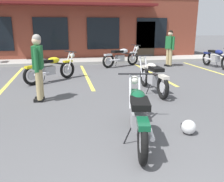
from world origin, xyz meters
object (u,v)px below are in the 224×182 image
at_px(motorcycle_foreground_classic, 138,114).
at_px(motorcycle_green_cafe_racer, 216,58).
at_px(motorcycle_red_sportbike, 121,57).
at_px(motorcycle_orange_scrambler, 153,76).
at_px(person_in_black_shirt, 170,46).
at_px(motorcycle_silver_naked, 51,68).
at_px(person_in_shorts_foreground, 38,64).
at_px(helmet_on_pavement, 189,127).

bearing_deg(motorcycle_foreground_classic, motorcycle_green_cafe_racer, 48.03).
xyz_separation_m(motorcycle_red_sportbike, motorcycle_orange_scrambler, (-0.19, -4.64, 0.00)).
bearing_deg(motorcycle_orange_scrambler, motorcycle_green_cafe_racer, 38.37).
distance_m(motorcycle_foreground_classic, person_in_black_shirt, 8.07).
relative_size(motorcycle_red_sportbike, motorcycle_silver_naked, 1.11).
relative_size(motorcycle_orange_scrambler, person_in_shorts_foreground, 1.26).
xyz_separation_m(motorcycle_red_sportbike, person_in_shorts_foreground, (-3.30, -4.90, 0.49)).
relative_size(motorcycle_silver_naked, helmet_on_pavement, 6.84).
relative_size(person_in_shorts_foreground, helmet_on_pavement, 6.44).
relative_size(motorcycle_red_sportbike, helmet_on_pavement, 7.61).
bearing_deg(person_in_shorts_foreground, motorcycle_red_sportbike, 56.05).
xyz_separation_m(motorcycle_silver_naked, person_in_black_shirt, (5.34, 2.27, 0.49)).
distance_m(motorcycle_green_cafe_racer, helmet_on_pavement, 7.86).
xyz_separation_m(person_in_black_shirt, person_in_shorts_foreground, (-5.53, -4.55, 0.00)).
height_order(motorcycle_green_cafe_racer, motorcycle_orange_scrambler, same).
height_order(motorcycle_green_cafe_racer, helmet_on_pavement, motorcycle_green_cafe_racer).
bearing_deg(motorcycle_red_sportbike, person_in_shorts_foreground, -123.95).
bearing_deg(person_in_shorts_foreground, person_in_black_shirt, 39.41).
xyz_separation_m(motorcycle_silver_naked, person_in_shorts_foreground, (-0.19, -2.27, 0.49)).
height_order(motorcycle_orange_scrambler, helmet_on_pavement, motorcycle_orange_scrambler).
distance_m(motorcycle_orange_scrambler, person_in_shorts_foreground, 3.16).
bearing_deg(helmet_on_pavement, motorcycle_green_cafe_racer, 53.07).
relative_size(motorcycle_red_sportbike, person_in_shorts_foreground, 1.18).
height_order(motorcycle_foreground_classic, motorcycle_red_sportbike, same).
bearing_deg(motorcycle_red_sportbike, helmet_on_pavement, -94.26).
xyz_separation_m(person_in_shorts_foreground, helmet_on_pavement, (2.75, -2.57, -0.82)).
relative_size(motorcycle_silver_naked, motorcycle_orange_scrambler, 0.84).
height_order(motorcycle_green_cafe_racer, person_in_shorts_foreground, person_in_shorts_foreground).
relative_size(motorcycle_silver_naked, motorcycle_green_cafe_racer, 0.84).
relative_size(motorcycle_foreground_classic, person_in_black_shirt, 1.24).
xyz_separation_m(motorcycle_orange_scrambler, person_in_black_shirt, (2.42, 4.28, 0.49)).
distance_m(motorcycle_orange_scrambler, person_in_black_shirt, 4.94).
distance_m(motorcycle_red_sportbike, motorcycle_orange_scrambler, 4.64).
xyz_separation_m(motorcycle_silver_naked, motorcycle_orange_scrambler, (2.92, -2.00, 0.00)).
bearing_deg(helmet_on_pavement, person_in_shorts_foreground, 136.93).
bearing_deg(person_in_shorts_foreground, motorcycle_silver_naked, 85.18).
bearing_deg(motorcycle_foreground_classic, person_in_shorts_foreground, 124.71).
height_order(motorcycle_foreground_classic, helmet_on_pavement, motorcycle_foreground_classic).
distance_m(person_in_shorts_foreground, helmet_on_pavement, 3.85).
height_order(motorcycle_red_sportbike, motorcycle_silver_naked, same).
bearing_deg(person_in_shorts_foreground, motorcycle_green_cafe_racer, 26.44).
bearing_deg(helmet_on_pavement, motorcycle_silver_naked, 117.82).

